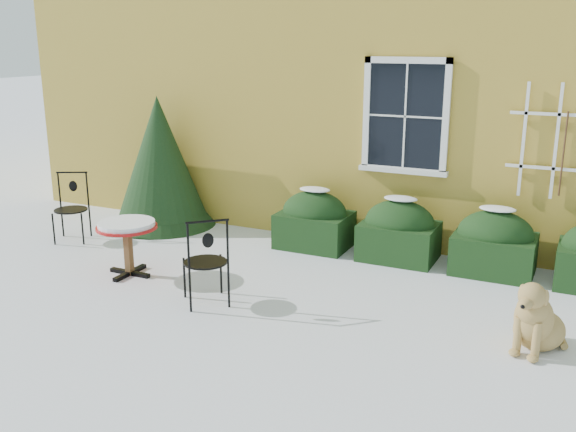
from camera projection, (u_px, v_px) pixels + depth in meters
The scene contains 8 objects.
ground at pixel (251, 313), 7.34m from camera, with size 80.00×80.00×0.00m, color white.
house at pixel (419, 29), 12.58m from camera, with size 12.40×8.40×6.40m.
hedge_row at pixel (445, 238), 8.77m from camera, with size 4.95×0.80×0.91m.
evergreen_shrub at pixel (161, 174), 10.62m from camera, with size 1.77×1.77×2.15m.
bistro_table at pixel (127, 231), 8.36m from camera, with size 0.79×0.79×0.73m.
patio_chair_near at pixel (206, 261), 7.45m from camera, with size 0.67×0.67×1.08m.
patio_chair_far at pixel (71, 207), 9.89m from camera, with size 0.62×0.62×1.04m.
dog at pixel (536, 321), 6.36m from camera, with size 0.64×0.85×0.79m.
Camera 1 is at (3.30, -5.94, 3.03)m, focal length 40.00 mm.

